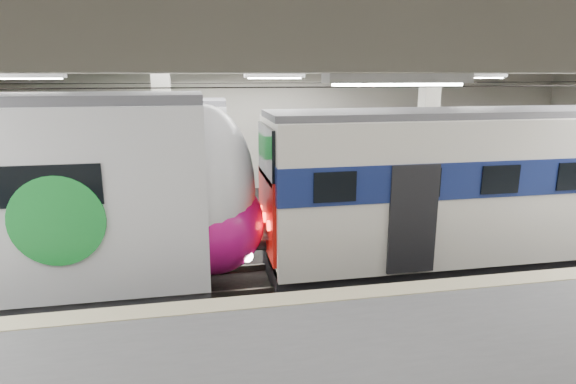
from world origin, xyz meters
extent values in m
cube|color=black|center=(0.00, 0.00, -0.05)|extent=(36.00, 24.00, 0.10)
cube|color=silver|center=(0.00, 0.00, 5.55)|extent=(36.00, 24.00, 0.20)
cube|color=beige|center=(0.00, 10.00, 2.75)|extent=(30.00, 0.10, 5.50)
cube|color=beige|center=(0.00, -3.25, 1.11)|extent=(30.00, 0.50, 0.02)
cube|color=beige|center=(-3.00, 3.00, 2.75)|extent=(0.50, 0.50, 5.50)
cube|color=beige|center=(5.00, 3.00, 2.75)|extent=(0.50, 0.50, 5.50)
cube|color=beige|center=(0.00, 0.00, 5.25)|extent=(30.00, 18.00, 0.50)
cube|color=#59544C|center=(0.00, 0.00, 0.08)|extent=(30.00, 1.52, 0.16)
cube|color=#59544C|center=(0.00, 5.50, 0.08)|extent=(30.00, 1.52, 0.16)
cylinder|color=black|center=(0.00, 0.00, 4.70)|extent=(30.00, 0.03, 0.03)
cylinder|color=black|center=(0.00, 5.50, 4.70)|extent=(30.00, 0.03, 0.03)
cube|color=white|center=(0.00, -2.00, 4.92)|extent=(26.00, 8.40, 0.12)
ellipsoid|color=silver|center=(-1.96, 0.00, 2.45)|extent=(2.30, 2.84, 3.82)
ellipsoid|color=#B50F6C|center=(-1.84, 0.00, 1.59)|extent=(2.44, 2.90, 2.34)
cylinder|color=green|center=(-4.82, -1.48, 2.25)|extent=(1.80, 0.06, 1.80)
cube|color=silver|center=(5.62, 0.00, 2.24)|extent=(12.23, 2.68, 3.48)
cube|color=navy|center=(5.62, 0.00, 2.66)|extent=(12.27, 2.74, 0.85)
cube|color=red|center=(-0.54, 0.00, 1.75)|extent=(0.08, 2.28, 1.91)
cube|color=black|center=(-0.54, 0.00, 3.22)|extent=(0.08, 2.15, 1.25)
cube|color=#4C4C51|center=(5.62, 0.00, 4.06)|extent=(12.23, 2.09, 0.16)
cube|color=black|center=(5.62, 0.00, 0.35)|extent=(12.23, 1.88, 0.70)
cube|color=silver|center=(-7.59, 5.50, 2.26)|extent=(13.06, 3.17, 3.52)
cube|color=green|center=(-7.59, 5.50, 2.72)|extent=(13.11, 3.23, 0.74)
cube|color=#4C4C51|center=(-7.59, 5.50, 4.11)|extent=(13.04, 2.71, 0.16)
cube|color=black|center=(-7.59, 5.50, 0.30)|extent=(13.05, 2.89, 0.60)
camera|label=1|loc=(-2.16, -10.95, 4.99)|focal=30.00mm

